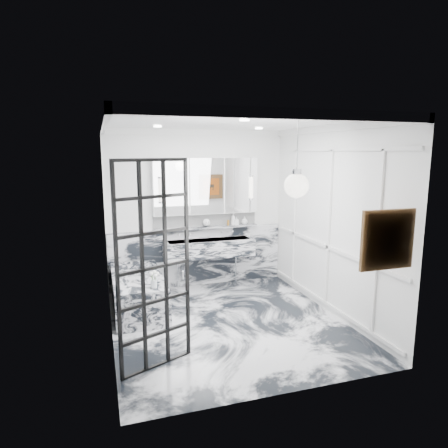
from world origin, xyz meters
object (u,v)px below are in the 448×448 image
object	(u,v)px
mirror_cabinet	(206,186)
bathtub	(138,292)
crittall_door	(154,268)
trough_sink	(209,248)

from	to	relation	value
mirror_cabinet	bathtub	distance (m)	2.20
crittall_door	trough_sink	distance (m)	2.78
crittall_door	bathtub	xyz separation A→B (m)	(-0.04, 1.77, -0.89)
trough_sink	mirror_cabinet	world-z (taller)	mirror_cabinet
crittall_door	trough_sink	size ratio (longest dim) A/B	1.46
mirror_cabinet	trough_sink	bearing A→B (deg)	-90.00
crittall_door	trough_sink	bearing A→B (deg)	38.23
bathtub	crittall_door	bearing A→B (deg)	-88.78
crittall_door	bathtub	size ratio (longest dim) A/B	1.41
trough_sink	mirror_cabinet	size ratio (longest dim) A/B	0.84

